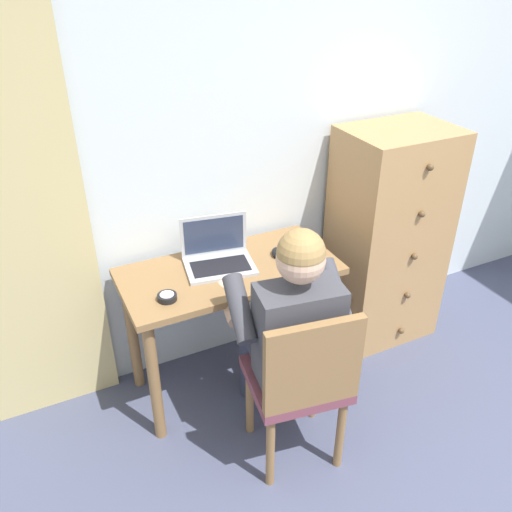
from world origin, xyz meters
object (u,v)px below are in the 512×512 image
desk_clock (167,297)px  desk (230,290)px  chair (301,380)px  laptop (218,255)px  dresser (387,238)px  person_seated (288,323)px  computer_mouse (277,252)px

desk_clock → desk: bearing=18.9°
chair → desk_clock: (-0.43, 0.50, 0.26)m
chair → laptop: size_ratio=2.38×
dresser → chair: size_ratio=1.46×
desk → chair: 0.64m
chair → person_seated: person_seated is taller
person_seated → laptop: 0.54m
person_seated → desk_clock: person_seated is taller
chair → laptop: (-0.10, 0.69, 0.29)m
desk_clock → person_seated: bearing=-35.3°
desk → chair: chair is taller
person_seated → computer_mouse: size_ratio=12.15×
dresser → chair: 1.19m
laptop → desk_clock: (-0.33, -0.19, -0.04)m
computer_mouse → desk_clock: 0.65m
laptop → person_seated: bearing=-76.2°
chair → desk_clock: chair is taller
desk → laptop: bearing=118.8°
desk → computer_mouse: bearing=2.3°
desk → dresser: dresser is taller
desk → computer_mouse: computer_mouse is taller
desk_clock → laptop: bearing=29.7°
person_seated → desk: bearing=101.5°
desk → computer_mouse: (0.28, 0.01, 0.15)m
dresser → laptop: dresser is taller
dresser → person_seated: (-0.94, -0.49, 0.03)m
person_seated → computer_mouse: (0.19, 0.46, 0.08)m
computer_mouse → dresser: bearing=25.1°
computer_mouse → desk_clock: computer_mouse is taller
dresser → desk_clock: bearing=-173.1°
desk_clock → dresser: bearing=6.9°
desk → laptop: laptop is taller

